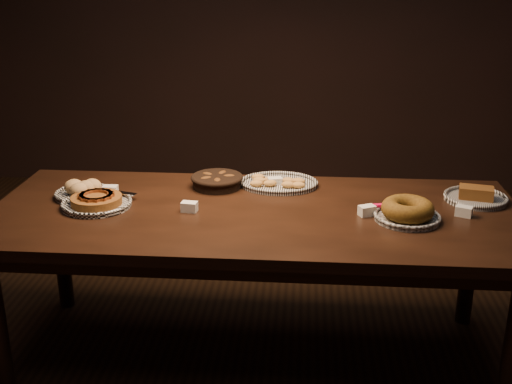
# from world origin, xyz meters

# --- Properties ---
(ground) EXTENTS (5.00, 5.00, 0.00)m
(ground) POSITION_xyz_m (0.00, 0.00, 0.00)
(ground) COLOR black
(ground) RESTS_ON ground
(buffet_table) EXTENTS (2.40, 1.00, 0.75)m
(buffet_table) POSITION_xyz_m (0.00, 0.00, 0.68)
(buffet_table) COLOR black
(buffet_table) RESTS_ON ground
(apple_tart_plate) EXTENTS (0.32, 0.34, 0.06)m
(apple_tart_plate) POSITION_xyz_m (-0.72, -0.00, 0.77)
(apple_tart_plate) COLOR white
(apple_tart_plate) RESTS_ON buffet_table
(madeleine_platter) EXTENTS (0.38, 0.31, 0.04)m
(madeleine_platter) POSITION_xyz_m (0.09, 0.34, 0.77)
(madeleine_platter) COLOR black
(madeleine_platter) RESTS_ON buffet_table
(bundt_cake_plate) EXTENTS (0.33, 0.29, 0.09)m
(bundt_cake_plate) POSITION_xyz_m (0.67, -0.06, 0.79)
(bundt_cake_plate) COLOR black
(bundt_cake_plate) RESTS_ON buffet_table
(croissant_basket) EXTENTS (0.31, 0.31, 0.06)m
(croissant_basket) POSITION_xyz_m (-0.21, 0.30, 0.79)
(croissant_basket) COLOR black
(croissant_basket) RESTS_ON buffet_table
(bread_roll_plate) EXTENTS (0.27, 0.27, 0.08)m
(bread_roll_plate) POSITION_xyz_m (-0.83, 0.11, 0.78)
(bread_roll_plate) COLOR white
(bread_roll_plate) RESTS_ON buffet_table
(loaf_plate) EXTENTS (0.29, 0.29, 0.07)m
(loaf_plate) POSITION_xyz_m (1.02, 0.20, 0.77)
(loaf_plate) COLOR black
(loaf_plate) RESTS_ON buffet_table
(tent_cards) EXTENTS (1.71, 0.43, 0.04)m
(tent_cards) POSITION_xyz_m (0.10, 0.09, 0.77)
(tent_cards) COLOR white
(tent_cards) RESTS_ON buffet_table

